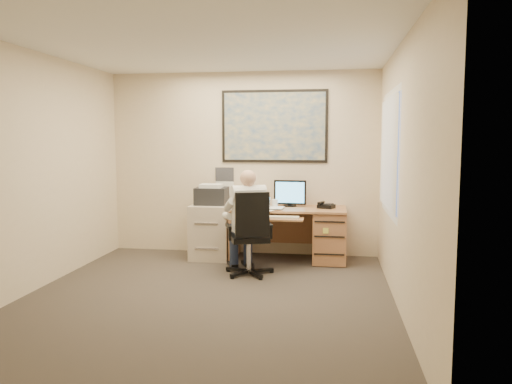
# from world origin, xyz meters

# --- Properties ---
(room_shell) EXTENTS (4.00, 4.50, 2.70)m
(room_shell) POSITION_xyz_m (0.00, 0.00, 1.35)
(room_shell) COLOR #3A332D
(room_shell) RESTS_ON ground
(desk) EXTENTS (1.60, 0.97, 1.12)m
(desk) POSITION_xyz_m (1.06, 1.90, 0.44)
(desk) COLOR #AC7549
(desk) RESTS_ON ground
(world_map) EXTENTS (1.56, 0.03, 1.06)m
(world_map) POSITION_xyz_m (0.48, 2.23, 1.90)
(world_map) COLOR #1E4C93
(world_map) RESTS_ON room_shell
(wall_calendar) EXTENTS (0.28, 0.01, 0.42)m
(wall_calendar) POSITION_xyz_m (-0.27, 2.24, 1.08)
(wall_calendar) COLOR white
(wall_calendar) RESTS_ON room_shell
(window_blinds) EXTENTS (0.06, 1.40, 1.30)m
(window_blinds) POSITION_xyz_m (1.97, 0.80, 1.55)
(window_blinds) COLOR white
(window_blinds) RESTS_ON room_shell
(filing_cabinet) EXTENTS (0.56, 0.67, 1.07)m
(filing_cabinet) POSITION_xyz_m (-0.39, 1.87, 0.46)
(filing_cabinet) COLOR beige
(filing_cabinet) RESTS_ON ground
(office_chair) EXTENTS (0.82, 0.82, 1.07)m
(office_chair) POSITION_xyz_m (0.27, 1.00, 0.31)
(office_chair) COLOR black
(office_chair) RESTS_ON ground
(person) EXTENTS (0.83, 0.94, 1.33)m
(person) POSITION_xyz_m (0.29, 1.07, 0.66)
(person) COLOR silver
(person) RESTS_ON office_chair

